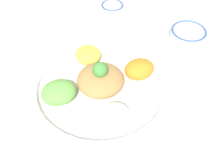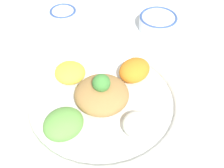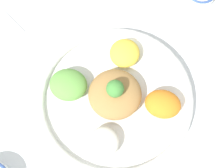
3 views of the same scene
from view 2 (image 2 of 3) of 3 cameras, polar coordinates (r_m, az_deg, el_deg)
The scene contains 4 objects.
ground_plane at distance 0.77m, azimuth -1.33°, elevation -3.45°, with size 2.40×2.40×0.00m, color white.
salad_platter at distance 0.74m, azimuth -1.91°, elevation -3.07°, with size 0.38×0.38×0.11m.
sauce_bowl_red at distance 1.03m, azimuth -8.91°, elevation 12.47°, with size 0.08×0.08×0.04m.
rice_bowl_plain at distance 0.99m, azimuth 8.39°, elevation 11.14°, with size 0.12×0.12×0.05m.
Camera 2 is at (0.38, -0.32, 0.59)m, focal length 50.00 mm.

